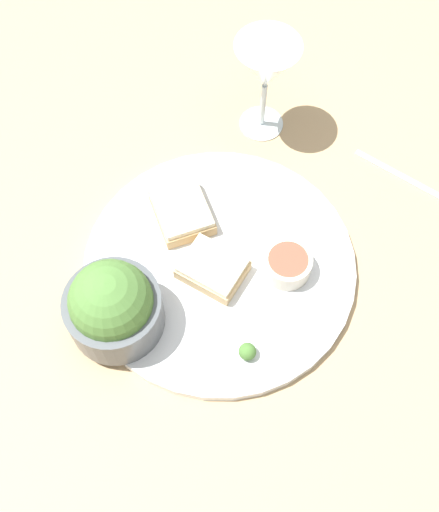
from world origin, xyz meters
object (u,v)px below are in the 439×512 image
cheese_toast_far (213,269)px  wine_glass (266,69)px  sauce_ramekin (287,264)px  fork (407,178)px  salad_bowl (113,306)px  cheese_toast_near (182,211)px

cheese_toast_far → wine_glass: bearing=136.8°
cheese_toast_far → wine_glass: (-0.18, 0.17, 0.08)m
sauce_ramekin → fork: sauce_ramekin is taller
salad_bowl → cheese_toast_far: bearing=91.6°
salad_bowl → fork: bearing=91.7°
salad_bowl → fork: salad_bowl is taller
wine_glass → fork: 0.24m
wine_glass → fork: wine_glass is taller
sauce_ramekin → cheese_toast_near: 0.15m
salad_bowl → cheese_toast_near: bearing=125.5°
salad_bowl → sauce_ramekin: (0.03, 0.21, -0.03)m
salad_bowl → cheese_toast_far: size_ratio=1.17×
salad_bowl → cheese_toast_far: (-0.00, 0.13, -0.03)m
wine_glass → cheese_toast_near: bearing=-61.2°
sauce_ramekin → wine_glass: wine_glass is taller
salad_bowl → sauce_ramekin: size_ratio=1.89×
salad_bowl → cheese_toast_near: (-0.09, 0.13, -0.03)m
fork → wine_glass: bearing=-143.3°
salad_bowl → wine_glass: 0.36m
sauce_ramekin → fork: size_ratio=0.41×
cheese_toast_near → cheese_toast_far: (0.09, -0.00, 0.00)m
fork → cheese_toast_near: bearing=-105.1°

